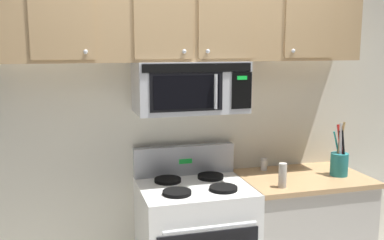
% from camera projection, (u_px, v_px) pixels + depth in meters
% --- Properties ---
extents(back_wall, '(5.20, 0.10, 2.70)m').
position_uv_depth(back_wall, '(181.00, 114.00, 3.34)').
color(back_wall, silver).
rests_on(back_wall, ground_plane).
extents(over_range_microwave, '(0.76, 0.43, 0.35)m').
position_uv_depth(over_range_microwave, '(190.00, 87.00, 3.07)').
color(over_range_microwave, '#B7BABF').
extents(upper_cabinets, '(2.50, 0.36, 0.55)m').
position_uv_depth(upper_cabinets, '(189.00, 20.00, 3.02)').
color(upper_cabinets, tan).
extents(counter_segment, '(0.93, 0.65, 0.90)m').
position_uv_depth(counter_segment, '(300.00, 233.00, 3.37)').
color(counter_segment, '#BCB7AD').
rests_on(counter_segment, ground_plane).
extents(utensil_crock_teal, '(0.13, 0.13, 0.41)m').
position_uv_depth(utensil_crock_teal, '(339.00, 160.00, 3.29)').
color(utensil_crock_teal, teal).
rests_on(utensil_crock_teal, counter_segment).
extents(salt_shaker, '(0.05, 0.05, 0.09)m').
position_uv_depth(salt_shaker, '(264.00, 164.00, 3.44)').
color(salt_shaker, white).
rests_on(salt_shaker, counter_segment).
extents(pepper_mill, '(0.06, 0.06, 0.17)m').
position_uv_depth(pepper_mill, '(283.00, 175.00, 3.02)').
color(pepper_mill, '#B7B2A8').
rests_on(pepper_mill, counter_segment).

